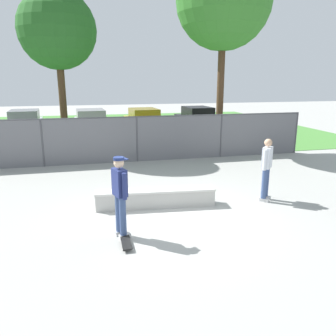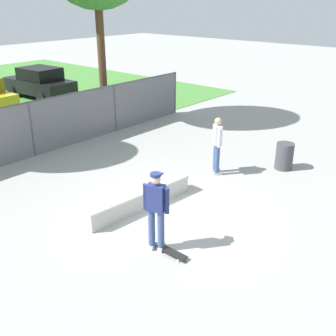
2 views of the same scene
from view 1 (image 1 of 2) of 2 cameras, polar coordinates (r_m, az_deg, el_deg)
ground_plane at (r=8.80m, az=0.71°, el=-8.13°), size 80.00×80.00×0.00m
grass_strip at (r=24.66m, az=-8.67°, el=6.66°), size 27.23×20.00×0.02m
concrete_ledge at (r=9.35m, az=-2.09°, el=-5.07°), size 3.33×0.77×0.50m
skateboarder at (r=7.40m, az=-8.13°, el=-4.26°), size 0.38×0.57×1.84m
skateboard at (r=7.44m, az=-7.16°, el=-12.17°), size 0.21×0.80×0.09m
chainlink_fence at (r=14.38m, az=-5.27°, el=5.22°), size 15.30×0.07×1.94m
tree_near_left at (r=16.35m, az=-18.24°, el=21.22°), size 3.35×3.35×7.17m
tree_near_right at (r=16.49m, az=9.43°, el=26.07°), size 4.18×4.18×8.83m
car_silver at (r=22.21m, az=-22.99°, el=6.94°), size 2.24×4.31×1.66m
car_white at (r=21.37m, az=-12.91°, el=7.47°), size 2.24×4.31×1.66m
car_yellow at (r=21.56m, az=-4.15°, el=7.86°), size 2.24×4.31×1.66m
car_black at (r=22.92m, az=4.91°, el=8.26°), size 2.24×4.31×1.66m
bystander at (r=10.01m, az=16.35°, el=0.18°), size 0.45×0.47×1.82m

